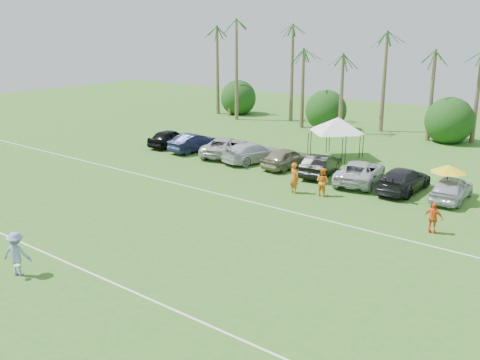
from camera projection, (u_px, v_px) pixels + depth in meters
The scene contains 28 objects.
ground at pixel (16, 274), 23.06m from camera, with size 120.00×120.00×0.00m, color #34661E.
field_lines at pixel (153, 222), 29.11m from camera, with size 80.00×12.10×0.01m.
palm_tree_0 at pixel (209, 50), 62.72m from camera, with size 2.40×2.40×8.90m.
palm_tree_1 at pixel (243, 43), 59.52m from camera, with size 2.40×2.40×9.90m.
palm_tree_2 at pixel (281, 36), 56.32m from camera, with size 2.40×2.40×10.90m.
palm_tree_3 at pixel (314, 27), 53.72m from camera, with size 2.40×2.40×11.90m.
palm_tree_4 at pixel (348, 55), 52.07m from camera, with size 2.40×2.40×8.90m.
palm_tree_5 at pixel (388, 47), 49.46m from camera, with size 2.40×2.40×9.90m.
palm_tree_6 at pixel (432, 38), 46.86m from camera, with size 2.40×2.40×10.90m.
bush_tree_0 at pixel (235, 99), 63.29m from camera, with size 4.00×4.00×4.00m.
bush_tree_1 at pixel (332, 110), 55.60m from camera, with size 4.00×4.00×4.00m.
bush_tree_2 at pixel (450, 122), 48.51m from camera, with size 4.00×4.00×4.00m.
sideline_player_a at pixel (294, 178), 33.83m from camera, with size 0.73×0.48×1.99m, color #CB5716.
sideline_player_b at pixel (323, 182), 33.34m from camera, with size 0.87×0.68×1.80m, color orange.
sideline_player_c at pixel (433, 218), 27.30m from camera, with size 0.97×0.40×1.65m, color orange.
canopy_tent_left at pixel (335, 119), 41.85m from camera, with size 4.61×4.61×3.74m.
canopy_tent_right at pixel (339, 117), 42.32m from camera, with size 4.71×4.71×3.82m.
market_umbrella at pixel (448, 169), 31.81m from camera, with size 2.09×2.09×2.33m.
frisbee_player at pixel (17, 254), 22.69m from camera, with size 1.45×1.24×1.95m.
parked_car_0 at pixel (170, 138), 46.90m from camera, with size 1.81×4.49×1.53m, color black.
parked_car_1 at pixel (194, 143), 45.04m from camera, with size 1.62×4.65×1.53m, color #121634.
parked_car_2 at pixel (226, 147), 43.58m from camera, with size 2.54×5.51×1.53m, color #B5B5B5.
parked_car_3 at pixel (254, 152), 41.59m from camera, with size 2.15×5.28×1.53m, color silver.
parked_car_4 at pixel (287, 158), 39.86m from camera, with size 1.81×4.49×1.53m, color gray.
parked_car_5 at pixel (321, 165), 37.88m from camera, with size 1.62×4.65×1.53m, color black.
parked_car_6 at pixel (360, 172), 36.08m from camera, with size 2.54×5.51×1.53m, color silver.
parked_car_7 at pixel (403, 180), 34.25m from camera, with size 2.15×5.28×1.53m, color black.
parked_car_8 at pixel (452, 188), 32.44m from camera, with size 1.81×4.49×1.53m, color silver.
Camera 1 is at (20.55, -10.60, 10.34)m, focal length 40.00 mm.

